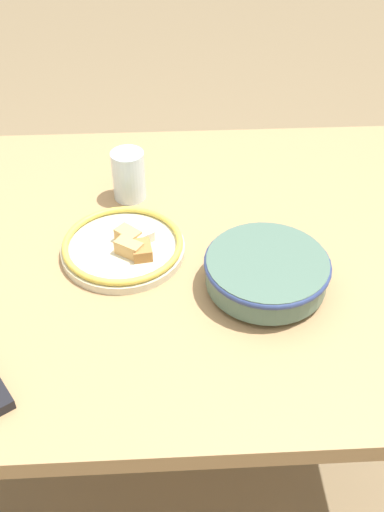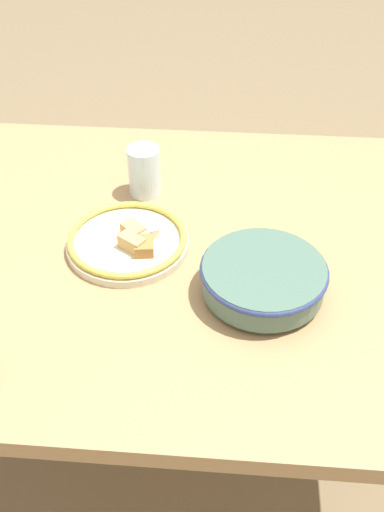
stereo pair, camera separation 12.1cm
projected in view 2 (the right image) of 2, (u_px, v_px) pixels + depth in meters
The scene contains 5 objects.
ground_plane at pixel (170, 429), 1.76m from camera, with size 8.00×8.00×0.00m, color #7F6B4C.
dining_table at pixel (163, 270), 1.35m from camera, with size 1.32×1.00×0.71m.
noodle_bowl at pixel (263, 277), 1.16m from camera, with size 0.25×0.25×0.07m.
food_plate at pixel (129, 241), 1.28m from camera, with size 0.26×0.26×0.05m.
drinking_glass at pixel (144, 171), 1.41m from camera, with size 0.08×0.08×0.12m.
Camera 2 is at (-0.14, 0.99, 1.54)m, focal length 42.00 mm.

